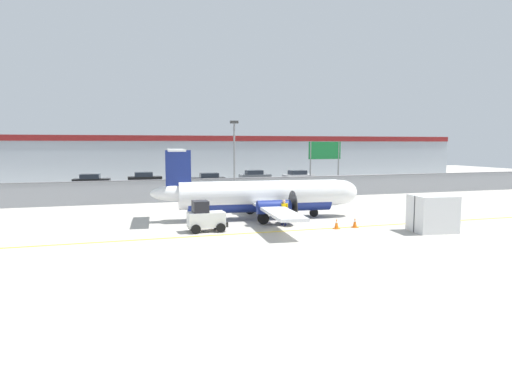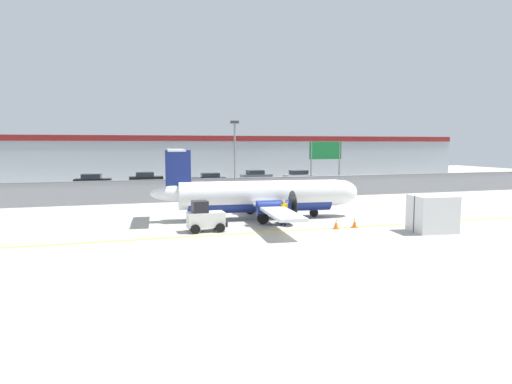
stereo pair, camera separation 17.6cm
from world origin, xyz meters
name	(u,v)px [view 1 (the left image)]	position (x,y,z in m)	size (l,w,h in m)	color
ground_plane	(306,230)	(0.00, 2.00, 0.00)	(140.00, 140.00, 0.01)	#ADA89E
perimeter_fence	(238,188)	(0.00, 18.00, 1.12)	(98.00, 0.10, 2.10)	gray
parking_lot_strip	(213,188)	(0.00, 29.50, 0.06)	(98.00, 17.00, 0.12)	#38383A
background_building	(188,157)	(0.00, 47.99, 3.26)	(91.00, 8.10, 6.50)	#A8B2BC
commuter_airplane	(264,196)	(-1.17, 6.81, 1.60)	(14.88, 16.08, 4.92)	white
baggage_tug	(205,217)	(-6.04, 3.33, 0.86)	(2.35, 1.42, 1.88)	silver
ground_crew_worker	(284,211)	(-0.83, 3.76, 0.95)	(0.50, 0.47, 1.70)	#191E4C
cargo_container	(433,214)	(7.01, -0.77, 1.10)	(2.61, 2.26, 2.20)	silver
traffic_cone_near_left	(196,223)	(-6.38, 4.51, 0.31)	(0.36, 0.36, 0.64)	orange
traffic_cone_near_right	(337,224)	(1.92, 1.75, 0.31)	(0.36, 0.36, 0.64)	orange
traffic_cone_far_left	(205,212)	(-4.92, 9.11, 0.31)	(0.36, 0.36, 0.64)	orange
traffic_cone_far_right	(355,223)	(3.23, 1.80, 0.31)	(0.36, 0.36, 0.64)	orange
parked_car_0	(91,181)	(-13.84, 34.28, 0.89)	(4.36, 2.36, 1.58)	black
parked_car_1	(145,178)	(-7.52, 36.00, 0.89)	(4.22, 2.03, 1.58)	black
parked_car_2	(208,179)	(-0.11, 31.89, 0.89)	(4.27, 2.15, 1.58)	black
parked_car_3	(255,176)	(7.15, 35.84, 0.89)	(4.26, 2.13, 1.58)	slate
parked_car_4	(298,176)	(12.71, 33.86, 0.89)	(4.35, 2.34, 1.58)	silver
apron_light_pole	(234,155)	(-1.13, 15.18, 4.30)	(0.70, 0.30, 7.27)	slate
highway_sign	(325,155)	(9.70, 19.59, 4.14)	(3.60, 0.14, 5.50)	slate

